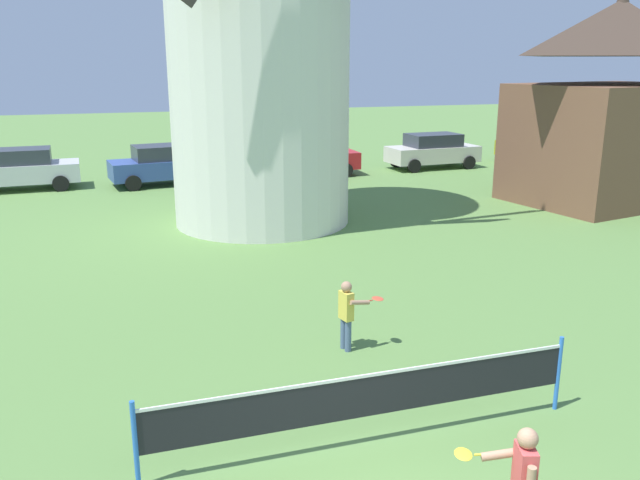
# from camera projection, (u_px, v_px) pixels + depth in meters

# --- Properties ---
(tennis_net) EXTENTS (5.77, 0.06, 1.10)m
(tennis_net) POSITION_uv_depth(u_px,v_px,m) (369.00, 396.00, 8.23)
(tennis_net) COLOR blue
(tennis_net) RESTS_ON ground_plane
(player_far) EXTENTS (0.77, 0.40, 1.23)m
(player_far) POSITION_uv_depth(u_px,v_px,m) (347.00, 311.00, 10.98)
(player_far) COLOR slate
(player_far) RESTS_ON ground_plane
(parked_car_silver) EXTENTS (4.56, 2.03, 1.56)m
(parked_car_silver) POSITION_uv_depth(u_px,v_px,m) (16.00, 169.00, 24.64)
(parked_car_silver) COLOR silver
(parked_car_silver) RESTS_ON ground_plane
(parked_car_blue) EXTENTS (4.47, 2.33, 1.56)m
(parked_car_blue) POSITION_uv_depth(u_px,v_px,m) (166.00, 164.00, 25.78)
(parked_car_blue) COLOR #334C99
(parked_car_blue) RESTS_ON ground_plane
(parked_car_red) EXTENTS (4.36, 1.90, 1.56)m
(parked_car_red) POSITION_uv_depth(u_px,v_px,m) (306.00, 157.00, 27.67)
(parked_car_red) COLOR red
(parked_car_red) RESTS_ON ground_plane
(parked_car_cream) EXTENTS (4.21, 2.05, 1.56)m
(parked_car_cream) POSITION_uv_depth(u_px,v_px,m) (433.00, 150.00, 29.67)
(parked_car_cream) COLOR silver
(parked_car_cream) RESTS_ON ground_plane
(parked_car_mustard) EXTENTS (3.93, 1.95, 1.56)m
(parked_car_mustard) POSITION_uv_depth(u_px,v_px,m) (539.00, 144.00, 31.76)
(parked_car_mustard) COLOR #999919
(parked_car_mustard) RESTS_ON ground_plane
(chapel) EXTENTS (7.06, 5.73, 7.60)m
(chapel) POSITION_uv_depth(u_px,v_px,m) (611.00, 106.00, 22.14)
(chapel) COLOR brown
(chapel) RESTS_ON ground_plane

